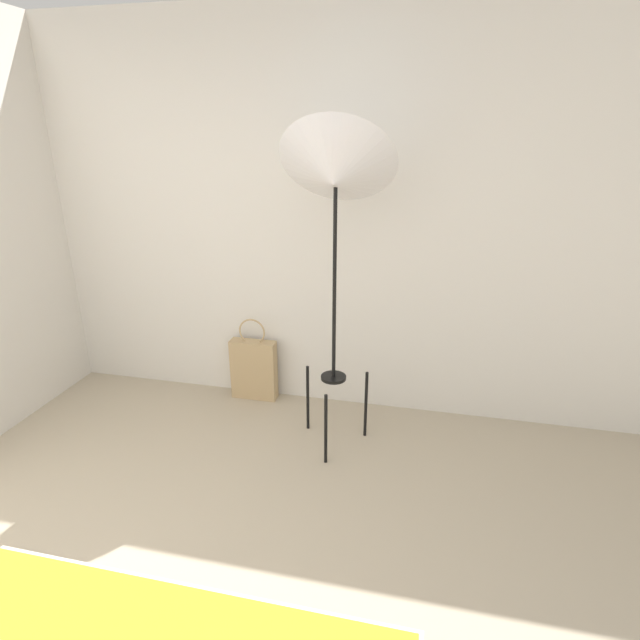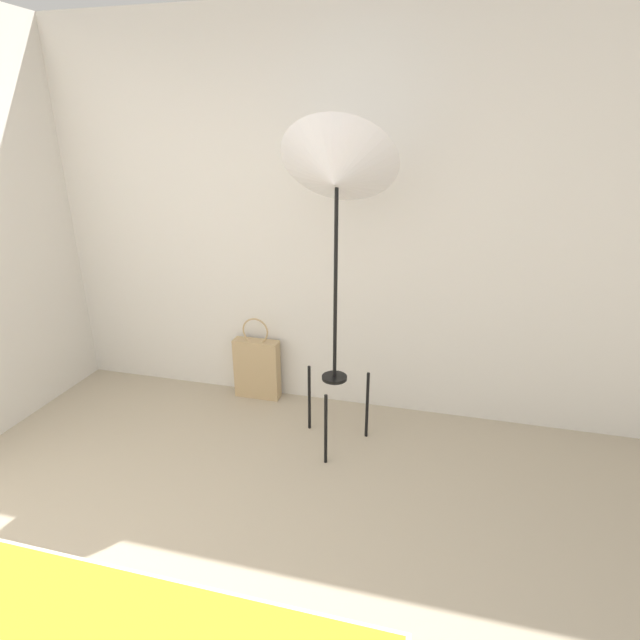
% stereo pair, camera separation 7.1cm
% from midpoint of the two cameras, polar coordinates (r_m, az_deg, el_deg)
% --- Properties ---
extents(wall_back, '(8.00, 0.05, 2.60)m').
position_cam_midpoint_polar(wall_back, '(3.42, -3.66, 11.17)').
color(wall_back, silver).
rests_on(wall_back, ground_plane).
extents(photo_umbrella, '(0.64, 0.56, 1.96)m').
position_cam_midpoint_polar(photo_umbrella, '(2.73, 2.70, 15.98)').
color(photo_umbrella, black).
rests_on(photo_umbrella, ground_plane).
extents(tote_bag, '(0.33, 0.10, 0.63)m').
position_cam_midpoint_polar(tote_bag, '(3.72, -6.66, -5.44)').
color(tote_bag, tan).
rests_on(tote_bag, ground_plane).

